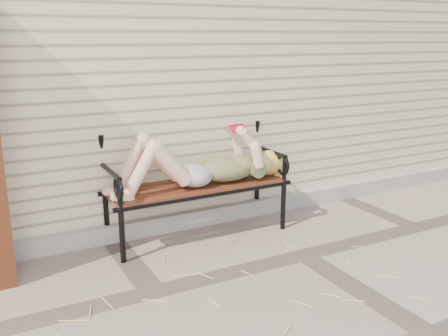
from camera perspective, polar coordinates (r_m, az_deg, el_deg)
ground at (r=4.04m, az=9.05°, el=-9.80°), size 80.00×80.00×0.00m
house_wall at (r=6.33m, az=-7.23°, el=13.20°), size 8.00×4.00×3.00m
foundation_strip at (r=4.76m, az=2.09°, el=-4.75°), size 8.00×0.10×0.15m
garden_bench at (r=4.28m, az=-3.68°, el=0.34°), size 1.66×0.66×1.08m
reading_woman at (r=4.16m, az=-2.77°, el=0.44°), size 1.57×0.36×0.49m
straw_scatter at (r=3.37m, az=2.18°, el=-14.87°), size 3.02×1.75×0.01m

